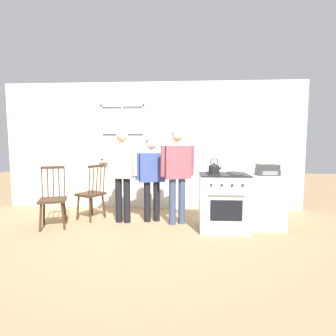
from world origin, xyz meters
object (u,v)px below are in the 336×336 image
object	(u,v)px
kettle	(214,168)
potted_plant	(113,157)
person_adult_right	(177,168)
side_counter	(266,202)
stereo	(267,170)
person_elderly_left	(122,168)
person_teen_center	(152,171)
chair_near_wall	(53,200)
chair_by_window	(92,194)
stove	(223,201)

from	to	relation	value
kettle	potted_plant	distance (m)	2.43
person_adult_right	side_counter	size ratio (longest dim) A/B	1.82
potted_plant	stereo	distance (m)	3.13
person_elderly_left	side_counter	size ratio (longest dim) A/B	1.82
person_adult_right	potted_plant	bearing A→B (deg)	125.43
person_teen_center	kettle	xyz separation A→B (m)	(1.06, -0.48, 0.11)
stereo	chair_near_wall	bearing A→B (deg)	-177.45
chair_by_window	side_counter	size ratio (longest dim) A/B	1.14
chair_by_window	person_teen_center	bearing A→B (deg)	113.32
chair_by_window	person_teen_center	world-z (taller)	person_teen_center
chair_near_wall	person_elderly_left	bearing A→B (deg)	-3.23
person_elderly_left	potted_plant	distance (m)	1.08
chair_near_wall	potted_plant	distance (m)	1.61
chair_near_wall	potted_plant	size ratio (longest dim) A/B	3.48
chair_by_window	person_elderly_left	xyz separation A→B (m)	(0.63, -0.17, 0.51)
chair_near_wall	person_adult_right	world-z (taller)	person_adult_right
stove	stereo	size ratio (longest dim) A/B	3.19
stove	stereo	distance (m)	0.88
stereo	person_teen_center	bearing A→B (deg)	171.79
person_teen_center	side_counter	world-z (taller)	person_teen_center
kettle	side_counter	size ratio (longest dim) A/B	0.27
person_teen_center	stove	xyz separation A→B (m)	(1.23, -0.35, -0.44)
chair_near_wall	stove	distance (m)	2.86
side_counter	person_teen_center	bearing A→B (deg)	172.39
chair_near_wall	kettle	size ratio (longest dim) A/B	4.16
potted_plant	side_counter	distance (m)	3.19
chair_by_window	potted_plant	bearing A→B (deg)	-166.38
chair_by_window	potted_plant	xyz separation A→B (m)	(0.19, 0.80, 0.65)
chair_by_window	person_teen_center	xyz separation A→B (m)	(1.15, -0.07, 0.44)
chair_by_window	chair_near_wall	world-z (taller)	same
person_elderly_left	stereo	xyz separation A→B (m)	(2.46, -0.18, 0.00)
side_counter	chair_near_wall	bearing A→B (deg)	-177.12
stove	kettle	world-z (taller)	kettle
chair_by_window	person_adult_right	bearing A→B (deg)	109.45
chair_near_wall	person_adult_right	xyz separation A→B (m)	(2.09, 0.30, 0.52)
chair_by_window	stove	world-z (taller)	stove
kettle	stereo	world-z (taller)	kettle
potted_plant	side_counter	bearing A→B (deg)	-21.33
person_teen_center	stove	distance (m)	1.36
chair_near_wall	side_counter	world-z (taller)	chair_near_wall
chair_near_wall	potted_plant	bearing A→B (deg)	42.85
chair_by_window	potted_plant	distance (m)	1.05
stove	side_counter	bearing A→B (deg)	7.26
stove	chair_near_wall	bearing A→B (deg)	-178.22
side_counter	stereo	bearing A→B (deg)	-90.00
person_teen_center	person_adult_right	distance (m)	0.49
stove	person_elderly_left	bearing A→B (deg)	171.85
stereo	stove	bearing A→B (deg)	-174.38
kettle	stereo	xyz separation A→B (m)	(0.89, 0.20, -0.04)
person_adult_right	stereo	xyz separation A→B (m)	(1.49, -0.14, -0.00)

